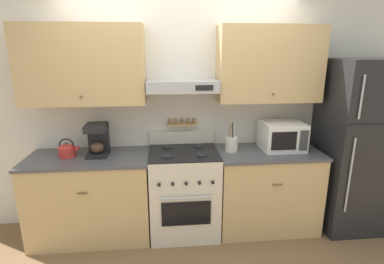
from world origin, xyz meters
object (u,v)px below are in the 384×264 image
microwave (282,136)px  utensil_crock (231,144)px  refrigerator (359,146)px  coffee_maker (98,139)px  stove_range (184,191)px  tea_kettle (67,150)px

microwave → utensil_crock: utensil_crock is taller
refrigerator → coffee_maker: refrigerator is taller
stove_range → refrigerator: (1.93, -0.03, 0.47)m
stove_range → utensil_crock: bearing=4.4°
coffee_maker → utensil_crock: bearing=-1.4°
refrigerator → microwave: (-0.85, 0.09, 0.12)m
refrigerator → microwave: size_ratio=4.25×
stove_range → refrigerator: 1.99m
coffee_maker → tea_kettle: bearing=-173.8°
coffee_maker → utensil_crock: 1.41m
refrigerator → coffee_maker: (-2.82, 0.10, 0.13)m
tea_kettle → coffee_maker: bearing=6.2°
microwave → refrigerator: bearing=-5.8°
tea_kettle → utensil_crock: bearing=0.0°
utensil_crock → tea_kettle: bearing=-180.0°
refrigerator → utensil_crock: (-1.41, 0.07, 0.05)m
coffee_maker → refrigerator: bearing=-2.1°
tea_kettle → utensil_crock: size_ratio=0.70×
coffee_maker → microwave: coffee_maker is taller
tea_kettle → utensil_crock: (1.71, 0.00, 0.01)m
tea_kettle → microwave: microwave is taller
stove_range → tea_kettle: 1.30m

